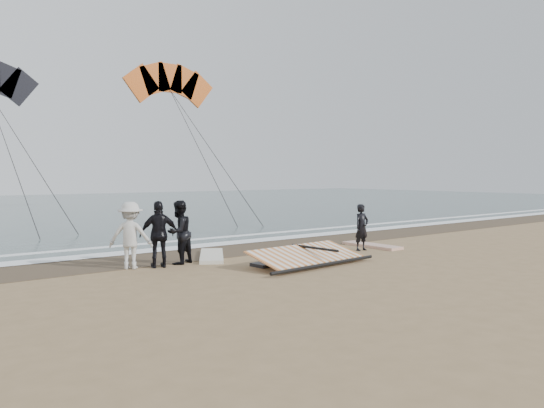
{
  "coord_description": "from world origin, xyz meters",
  "views": [
    {
      "loc": [
        -10.55,
        -10.39,
        2.54
      ],
      "look_at": [
        -0.12,
        3.0,
        1.6
      ],
      "focal_mm": 35.0,
      "sensor_mm": 36.0,
      "label": 1
    }
  ],
  "objects_px": {
    "man_main": "(362,227)",
    "sail_rig": "(301,257)",
    "board_white": "(372,245)",
    "board_cream": "(212,256)"
  },
  "relations": [
    {
      "from": "man_main",
      "to": "sail_rig",
      "type": "xyz_separation_m",
      "value": [
        -3.4,
        -0.83,
        -0.59
      ]
    },
    {
      "from": "board_white",
      "to": "sail_rig",
      "type": "distance_m",
      "value": 4.54
    },
    {
      "from": "man_main",
      "to": "board_cream",
      "type": "height_order",
      "value": "man_main"
    },
    {
      "from": "sail_rig",
      "to": "man_main",
      "type": "bearing_deg",
      "value": 13.74
    },
    {
      "from": "man_main",
      "to": "sail_rig",
      "type": "distance_m",
      "value": 3.55
    },
    {
      "from": "man_main",
      "to": "board_white",
      "type": "xyz_separation_m",
      "value": [
        0.97,
        0.4,
        -0.73
      ]
    },
    {
      "from": "board_cream",
      "to": "sail_rig",
      "type": "bearing_deg",
      "value": -30.76
    },
    {
      "from": "board_white",
      "to": "board_cream",
      "type": "height_order",
      "value": "board_cream"
    },
    {
      "from": "board_white",
      "to": "sail_rig",
      "type": "xyz_separation_m",
      "value": [
        -4.37,
        -1.23,
        0.15
      ]
    },
    {
      "from": "board_white",
      "to": "board_cream",
      "type": "xyz_separation_m",
      "value": [
        -5.74,
        1.39,
        0.01
      ]
    }
  ]
}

